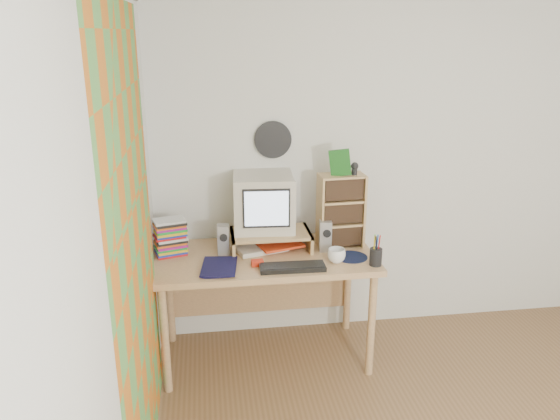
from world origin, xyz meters
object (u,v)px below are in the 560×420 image
object	(u,v)px
cd_rack	(341,211)
crt_monitor	(264,203)
diary	(202,265)
keyboard	(292,267)
dvd_stack	(170,235)
mug	(336,256)
desk	(264,270)

from	to	relation	value
cd_rack	crt_monitor	bearing A→B (deg)	170.97
diary	keyboard	bearing A→B (deg)	-1.92
crt_monitor	keyboard	bearing A→B (deg)	-68.26
keyboard	diary	world-z (taller)	diary
dvd_stack	mug	world-z (taller)	dvd_stack
cd_rack	dvd_stack	bearing A→B (deg)	176.99
dvd_stack	diary	xyz separation A→B (m)	(0.19, -0.26, -0.11)
desk	dvd_stack	xyz separation A→B (m)	(-0.59, 0.03, 0.27)
cd_rack	diary	bearing A→B (deg)	-167.42
crt_monitor	cd_rack	size ratio (longest dim) A/B	0.78
crt_monitor	diary	distance (m)	0.59
keyboard	desk	bearing A→B (deg)	115.94
mug	diary	bearing A→B (deg)	179.06
crt_monitor	keyboard	xyz separation A→B (m)	(0.13, -0.39, -0.29)
desk	crt_monitor	bearing A→B (deg)	81.28
desk	cd_rack	bearing A→B (deg)	3.90
crt_monitor	keyboard	distance (m)	0.50
desk	diary	xyz separation A→B (m)	(-0.40, -0.22, 0.16)
cd_rack	keyboard	bearing A→B (deg)	-141.06
diary	desk	bearing A→B (deg)	35.80
desk	mug	size ratio (longest dim) A/B	12.47
cd_rack	mug	bearing A→B (deg)	-111.15
keyboard	mug	xyz separation A→B (m)	(0.29, 0.07, 0.03)
crt_monitor	cd_rack	world-z (taller)	cd_rack
diary	dvd_stack	bearing A→B (deg)	133.72
mug	diary	size ratio (longest dim) A/B	0.44
crt_monitor	dvd_stack	world-z (taller)	crt_monitor
desk	crt_monitor	distance (m)	0.44
crt_monitor	cd_rack	bearing A→B (deg)	-1.95
crt_monitor	mug	bearing A→B (deg)	-34.13
crt_monitor	dvd_stack	distance (m)	0.63
desk	diary	size ratio (longest dim) A/B	5.50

